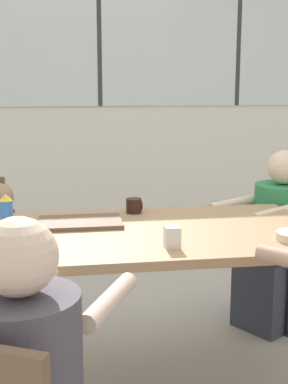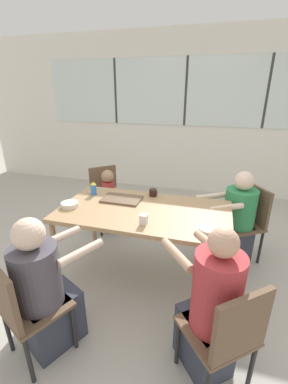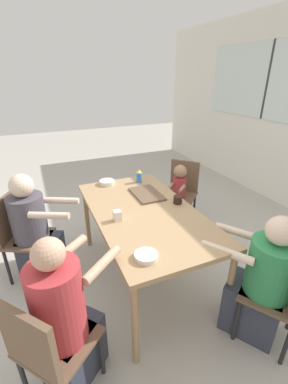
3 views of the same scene
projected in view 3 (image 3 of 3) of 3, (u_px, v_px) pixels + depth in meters
name	position (u px, v px, depth m)	size (l,w,h in m)	color
ground_plane	(144.00, 276.00, 2.64)	(16.00, 16.00, 0.00)	#B2ADA3
dining_table	(144.00, 216.00, 2.34)	(1.62, 0.88, 0.77)	tan
chair_for_woman_green_shirt	(18.00, 231.00, 2.48)	(0.54, 0.54, 0.86)	brown
chair_for_man_blue_shirt	(46.00, 346.00, 1.43)	(0.56, 0.56, 0.86)	brown
chair_for_man_teal_shirt	(288.00, 291.00, 1.80)	(0.55, 0.55, 0.86)	brown
chair_for_toddler	(182.00, 188.00, 3.44)	(0.56, 0.56, 0.86)	brown
person_woman_green_shirt	(35.00, 233.00, 2.48)	(0.54, 0.66, 1.10)	#333847
person_man_blue_shirt	(66.00, 322.00, 1.56)	(0.58, 0.61, 1.14)	#333847
person_man_teal_shirt	(261.00, 285.00, 1.90)	(0.69, 0.60, 1.06)	#333847
person_toddler	(178.00, 198.00, 3.35)	(0.33, 0.34, 0.87)	#333847
food_tray_dark	(147.00, 194.00, 2.61)	(0.40, 0.26, 0.02)	brown
coffee_mug	(178.00, 200.00, 2.42)	(0.09, 0.08, 0.08)	black
sippy_cup	(139.00, 176.00, 2.89)	(0.06, 0.06, 0.15)	blue
milk_carton_small	(117.00, 216.00, 2.14)	(0.06, 0.06, 0.09)	silver
bowl_white_shallow	(146.00, 256.00, 1.70)	(0.16, 0.16, 0.04)	silver
bowl_cereal	(107.00, 182.00, 2.85)	(0.17, 0.17, 0.04)	silver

